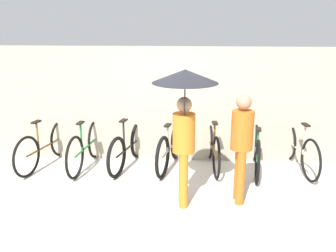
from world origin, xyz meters
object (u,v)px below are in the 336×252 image
parked_bicycle_0 (45,145)px  parked_bicycle_6 (299,149)px  parked_bicycle_2 (128,147)px  parked_bicycle_3 (170,147)px  parked_bicycle_4 (213,147)px  parked_bicycle_5 (256,150)px  pedestrian_center (242,141)px  pedestrian_leading (184,105)px  parked_bicycle_1 (86,147)px

parked_bicycle_0 → parked_bicycle_6: 4.66m
parked_bicycle_2 → parked_bicycle_6: bearing=-75.3°
parked_bicycle_3 → parked_bicycle_4: size_ratio=0.99×
parked_bicycle_4 → parked_bicycle_5: size_ratio=0.94×
pedestrian_center → parked_bicycle_6: bearing=-135.1°
parked_bicycle_6 → pedestrian_leading: size_ratio=0.87×
parked_bicycle_6 → parked_bicycle_1: bearing=84.6°
parked_bicycle_3 → parked_bicycle_6: (2.33, 0.05, 0.01)m
parked_bicycle_0 → parked_bicycle_5: bearing=-77.4°
parked_bicycle_1 → parked_bicycle_5: size_ratio=0.98×
parked_bicycle_4 → parked_bicycle_5: bearing=-102.3°
parked_bicycle_0 → parked_bicycle_3: size_ratio=1.06×
pedestrian_leading → parked_bicycle_3: bearing=-83.4°
parked_bicycle_4 → parked_bicycle_6: parked_bicycle_6 is taller
parked_bicycle_5 → pedestrian_center: pedestrian_center is taller
parked_bicycle_5 → parked_bicycle_6: size_ratio=1.03×
parked_bicycle_3 → parked_bicycle_5: size_ratio=0.93×
parked_bicycle_0 → parked_bicycle_2: size_ratio=1.04×
parked_bicycle_3 → parked_bicycle_4: 0.78m
parked_bicycle_2 → pedestrian_leading: 2.17m
parked_bicycle_4 → pedestrian_leading: pedestrian_leading is taller
parked_bicycle_4 → pedestrian_leading: size_ratio=0.84×
parked_bicycle_1 → parked_bicycle_6: size_ratio=1.01×
parked_bicycle_1 → pedestrian_leading: bearing=-122.4°
pedestrian_leading → parked_bicycle_4: bearing=-111.7°
parked_bicycle_6 → pedestrian_center: pedestrian_center is taller
parked_bicycle_0 → parked_bicycle_4: (3.11, 0.08, 0.00)m
parked_bicycle_0 → parked_bicycle_3: parked_bicycle_0 is taller
parked_bicycle_4 → parked_bicycle_5: parked_bicycle_5 is taller
pedestrian_leading → parked_bicycle_5: bearing=-135.4°
parked_bicycle_3 → parked_bicycle_6: size_ratio=0.96×
parked_bicycle_1 → parked_bicycle_3: bearing=-81.8°
parked_bicycle_4 → pedestrian_center: (0.33, -1.32, 0.58)m
parked_bicycle_2 → parked_bicycle_3: size_ratio=1.02×
pedestrian_leading → parked_bicycle_6: bearing=-146.7°
parked_bicycle_1 → pedestrian_center: pedestrian_center is taller
parked_bicycle_1 → pedestrian_center: bearing=-108.7°
parked_bicycle_3 → parked_bicycle_5: (1.56, -0.06, 0.00)m
parked_bicycle_6 → pedestrian_leading: 2.82m
parked_bicycle_0 → pedestrian_leading: (2.60, -1.47, 1.16)m
parked_bicycle_1 → parked_bicycle_4: (2.33, 0.11, -0.00)m
parked_bicycle_6 → parked_bicycle_0: bearing=83.9°
parked_bicycle_0 → parked_bicycle_3: 2.33m
parked_bicycle_6 → parked_bicycle_5: bearing=90.9°
parked_bicycle_0 → parked_bicycle_4: 3.11m
parked_bicycle_1 → parked_bicycle_6: (3.89, 0.11, -0.00)m
parked_bicycle_0 → pedestrian_leading: size_ratio=0.88×
parked_bicycle_3 → parked_bicycle_0: bearing=103.4°
parked_bicycle_0 → parked_bicycle_4: size_ratio=1.05×
parked_bicycle_5 → pedestrian_leading: pedestrian_leading is taller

